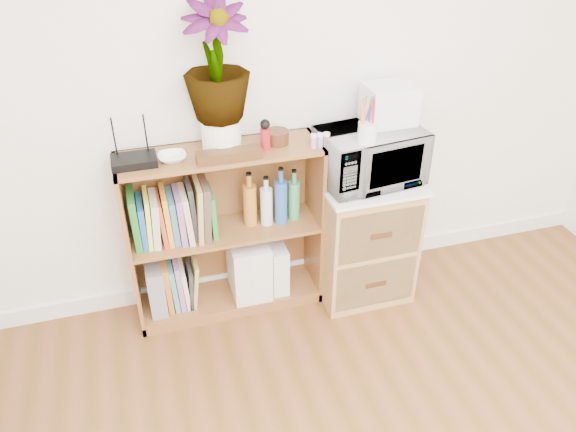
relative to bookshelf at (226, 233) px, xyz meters
name	(u,v)px	position (x,y,z in m)	size (l,w,h in m)	color
skirting_board	(283,269)	(0.35, 0.14, -0.42)	(4.00, 0.02, 0.10)	white
bookshelf	(226,233)	(0.00, 0.00, 0.00)	(1.00, 0.30, 0.95)	brown
wicker_unit	(362,237)	(0.75, -0.08, -0.12)	(0.50, 0.45, 0.70)	#9E7542
microwave	(370,156)	(0.75, -0.08, 0.39)	(0.51, 0.34, 0.28)	white
pen_cup	(367,133)	(0.67, -0.20, 0.58)	(0.09, 0.09, 0.10)	white
small_appliance	(389,104)	(0.86, -0.01, 0.62)	(0.24, 0.20, 0.19)	white
router	(134,161)	(-0.40, -0.02, 0.49)	(0.20, 0.14, 0.04)	black
white_bowl	(172,157)	(-0.23, -0.03, 0.49)	(0.13, 0.13, 0.03)	white
plant_pot	(221,134)	(0.02, 0.02, 0.55)	(0.19, 0.19, 0.16)	white
potted_plant	(216,62)	(0.02, 0.02, 0.90)	(0.30, 0.30, 0.54)	#2E7433
trinket_box	(229,155)	(0.03, -0.10, 0.50)	(0.31, 0.08, 0.05)	#3C2210
kokeshi_doll	(265,139)	(0.22, -0.04, 0.53)	(0.05, 0.05, 0.11)	#A2141F
wooden_bowl	(277,137)	(0.29, 0.01, 0.51)	(0.11, 0.11, 0.07)	#381D0F
paint_jars	(320,141)	(0.48, -0.09, 0.51)	(0.12, 0.04, 0.06)	pink
file_box	(156,285)	(-0.40, 0.00, -0.26)	(0.09, 0.23, 0.29)	gray
magazine_holder_left	(240,268)	(0.06, -0.01, -0.24)	(0.11, 0.27, 0.33)	silver
magazine_holder_mid	(257,265)	(0.16, -0.01, -0.24)	(0.11, 0.27, 0.33)	silver
magazine_holder_right	(276,265)	(0.27, -0.01, -0.26)	(0.09, 0.23, 0.29)	silver
cookbooks	(174,215)	(-0.25, 0.00, 0.16)	(0.41, 0.20, 0.30)	#1E7224
liquor_bottles	(272,198)	(0.25, 0.00, 0.17)	(0.30, 0.07, 0.31)	#B47121
lower_books	(180,282)	(-0.27, 0.00, -0.27)	(0.19, 0.19, 0.29)	#BC6621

